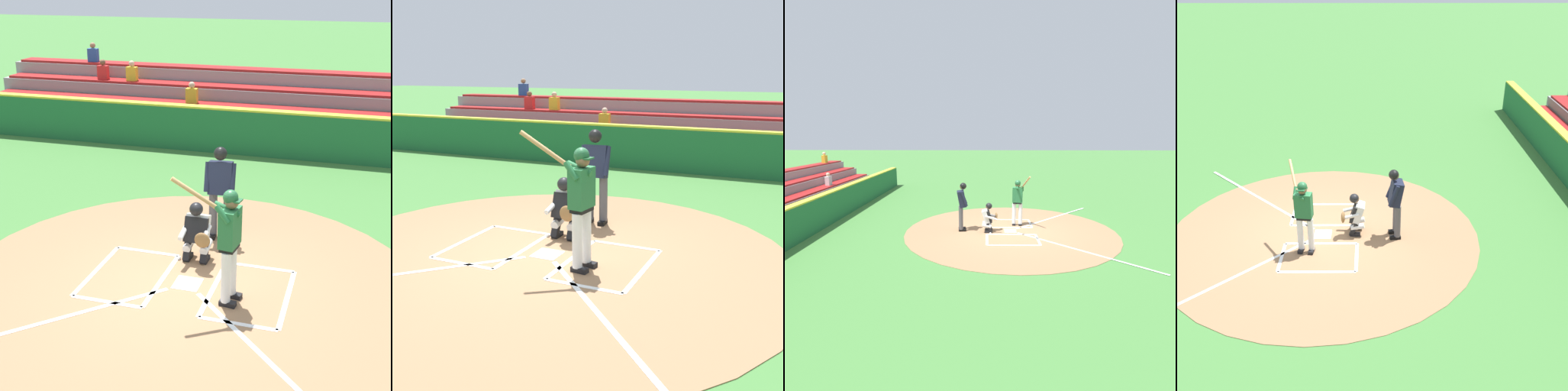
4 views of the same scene
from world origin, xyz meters
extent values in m
plane|color=#427A38|center=(0.00, 0.00, 0.00)|extent=(120.00, 120.00, 0.00)
cylinder|color=#99704C|center=(0.00, 0.00, 0.01)|extent=(8.00, 8.00, 0.01)
cube|color=white|center=(0.00, 0.00, 0.01)|extent=(0.44, 0.44, 0.01)
cube|color=white|center=(-1.05, -0.90, 0.01)|extent=(1.20, 0.08, 0.01)
cube|color=white|center=(-1.05, 0.90, 0.01)|extent=(1.20, 0.08, 0.01)
cube|color=white|center=(-0.45, 0.00, 0.01)|extent=(0.08, 1.80, 0.01)
cube|color=white|center=(-1.65, 0.00, 0.01)|extent=(0.08, 1.80, 0.01)
cube|color=white|center=(1.05, -0.90, 0.01)|extent=(1.20, 0.08, 0.01)
cube|color=white|center=(1.05, 0.90, 0.01)|extent=(1.20, 0.08, 0.01)
cube|color=white|center=(0.45, 0.00, 0.01)|extent=(0.08, 1.80, 0.01)
cube|color=white|center=(1.65, 0.00, 0.01)|extent=(0.08, 1.80, 0.01)
cube|color=white|center=(2.10, 2.10, 0.01)|extent=(3.73, 3.73, 0.01)
cylinder|color=white|center=(-0.79, 0.20, 0.50)|extent=(0.15, 0.15, 0.84)
cube|color=black|center=(-0.83, 0.20, 0.04)|extent=(0.27, 0.15, 0.09)
cylinder|color=white|center=(-0.76, 0.46, 0.50)|extent=(0.15, 0.15, 0.84)
cube|color=black|center=(-0.80, 0.46, 0.04)|extent=(0.27, 0.15, 0.09)
cube|color=black|center=(-0.77, 0.33, 0.97)|extent=(0.26, 0.37, 0.10)
cube|color=#236638|center=(-0.77, 0.33, 1.28)|extent=(0.29, 0.43, 0.60)
sphere|color=brown|center=(-0.79, 0.33, 1.69)|extent=(0.21, 0.21, 0.21)
sphere|color=#1E512D|center=(-0.77, 0.33, 1.76)|extent=(0.23, 0.23, 0.23)
cube|color=#1E512D|center=(-0.88, 0.34, 1.73)|extent=(0.13, 0.18, 0.02)
cylinder|color=#236638|center=(-0.72, 0.30, 1.56)|extent=(0.44, 0.14, 0.21)
cylinder|color=#236638|center=(-0.70, 0.51, 1.56)|extent=(0.27, 0.12, 0.29)
cylinder|color=#AD7F4C|center=(-0.32, 0.60, 1.86)|extent=(0.71, 0.28, 0.53)
cylinder|color=#AD7F4C|center=(-0.65, 0.49, 1.62)|extent=(0.09, 0.10, 0.08)
cube|color=black|center=(-0.07, -0.84, 0.04)|extent=(0.13, 0.26, 0.09)
cube|color=black|center=(-0.07, -0.80, 0.20)|extent=(0.13, 0.25, 0.37)
cylinder|color=silver|center=(-0.07, -0.90, 0.28)|extent=(0.16, 0.36, 0.21)
cube|color=black|center=(0.25, -0.85, 0.04)|extent=(0.13, 0.26, 0.09)
cube|color=black|center=(0.25, -0.81, 0.20)|extent=(0.13, 0.25, 0.37)
cylinder|color=silver|center=(0.25, -0.91, 0.28)|extent=(0.16, 0.36, 0.21)
cube|color=silver|center=(0.09, -0.92, 0.62)|extent=(0.41, 0.37, 0.52)
cube|color=black|center=(0.09, -0.81, 0.62)|extent=(0.43, 0.23, 0.46)
sphere|color=brown|center=(0.09, -0.85, 0.99)|extent=(0.21, 0.21, 0.21)
sphere|color=black|center=(0.09, -0.83, 1.01)|extent=(0.24, 0.24, 0.24)
cylinder|color=silver|center=(-0.10, -0.74, 0.60)|extent=(0.10, 0.45, 0.20)
cylinder|color=silver|center=(0.30, -0.75, 0.60)|extent=(0.10, 0.45, 0.20)
ellipsoid|color=brown|center=(-0.10, -0.54, 0.57)|extent=(0.28, 0.11, 0.28)
cylinder|color=#4C4C51|center=(-0.21, -1.92, 0.51)|extent=(0.16, 0.16, 0.86)
cube|color=black|center=(-0.21, -1.87, 0.04)|extent=(0.16, 0.29, 0.09)
cylinder|color=#4C4C51|center=(0.07, -1.89, 0.51)|extent=(0.16, 0.16, 0.86)
cube|color=black|center=(0.07, -1.84, 0.04)|extent=(0.16, 0.29, 0.09)
cube|color=#191E33|center=(-0.07, -1.86, 1.25)|extent=(0.47, 0.41, 0.66)
sphere|color=brown|center=(-0.08, -1.82, 1.72)|extent=(0.22, 0.22, 0.22)
sphere|color=black|center=(-0.08, -1.80, 1.74)|extent=(0.25, 0.25, 0.25)
cylinder|color=#191E33|center=(-0.32, -1.81, 1.28)|extent=(0.13, 0.29, 0.56)
cylinder|color=#191E33|center=(0.16, -1.76, 1.28)|extent=(0.13, 0.29, 0.56)
sphere|color=white|center=(0.41, -0.77, 0.04)|extent=(0.07, 0.07, 0.07)
cube|color=#1E6033|center=(0.00, -7.50, 0.62)|extent=(22.00, 0.36, 1.25)
cube|color=yellow|center=(0.00, -7.50, 1.28)|extent=(22.00, 0.32, 0.06)
cube|color=gray|center=(0.00, -8.53, 0.23)|extent=(20.00, 0.85, 0.45)
cube|color=maroon|center=(0.00, -8.53, 0.49)|extent=(19.60, 0.72, 0.08)
cube|color=gray|center=(0.00, -9.38, 0.45)|extent=(20.00, 0.85, 0.90)
cube|color=maroon|center=(0.00, -9.38, 0.94)|extent=(19.60, 0.72, 0.08)
cube|color=gray|center=(0.00, -10.22, 0.68)|extent=(20.00, 0.85, 1.35)
cube|color=maroon|center=(0.00, -10.22, 1.39)|extent=(19.60, 0.72, 0.08)
cube|color=gray|center=(0.00, -11.07, 0.90)|extent=(20.00, 0.85, 1.80)
cube|color=maroon|center=(0.00, -11.07, 1.84)|extent=(19.60, 0.72, 0.08)
cube|color=yellow|center=(2.77, -9.32, 1.21)|extent=(0.36, 0.22, 0.46)
sphere|color=beige|center=(2.77, -9.32, 1.55)|extent=(0.20, 0.20, 0.20)
cube|color=yellow|center=(5.15, -10.17, 1.66)|extent=(0.36, 0.22, 0.46)
sphere|color=beige|center=(5.15, -10.17, 2.00)|extent=(0.20, 0.20, 0.20)
cube|color=red|center=(6.23, -10.17, 1.66)|extent=(0.36, 0.22, 0.46)
sphere|color=brown|center=(6.23, -10.17, 2.00)|extent=(0.20, 0.20, 0.20)
cube|color=#284C9E|center=(6.99, -11.02, 2.11)|extent=(0.36, 0.22, 0.46)
sphere|color=#9E7051|center=(6.99, -11.02, 2.45)|extent=(0.20, 0.20, 0.20)
camera|label=1|loc=(-2.47, 7.82, 4.78)|focal=51.97mm
camera|label=2|loc=(-3.73, 6.79, 2.99)|focal=46.05mm
camera|label=3|loc=(12.13, -0.94, 3.71)|focal=30.12mm
camera|label=4|loc=(-10.78, -1.25, 6.62)|focal=44.72mm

